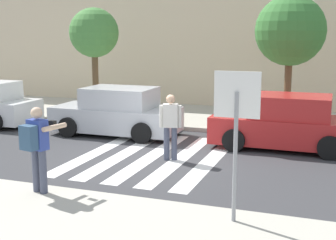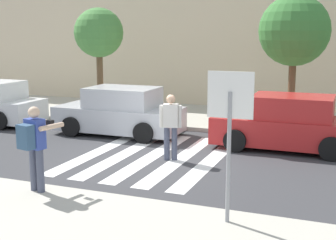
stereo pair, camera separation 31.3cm
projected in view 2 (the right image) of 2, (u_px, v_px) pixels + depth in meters
name	position (u px, v px, depth m)	size (l,w,h in m)	color
ground_plane	(150.00, 158.00, 12.46)	(120.00, 120.00, 0.00)	#38383A
sidewalk_far	(213.00, 117.00, 17.93)	(60.00, 4.80, 0.14)	#B2AD9E
building_facade_far	(241.00, 28.00, 21.32)	(56.00, 4.00, 6.99)	beige
crosswalk_stripe_0	(101.00, 150.00, 13.21)	(0.44, 5.20, 0.01)	silver
crosswalk_stripe_1	(126.00, 153.00, 12.93)	(0.44, 5.20, 0.01)	silver
crosswalk_stripe_2	(153.00, 156.00, 12.64)	(0.44, 5.20, 0.01)	silver
crosswalk_stripe_3	(181.00, 159.00, 12.35)	(0.44, 5.20, 0.01)	silver
crosswalk_stripe_4	(210.00, 162.00, 12.06)	(0.44, 5.20, 0.01)	silver
stop_sign	(230.00, 114.00, 7.58)	(0.76, 0.08, 2.54)	gray
photographer_with_backpack	(34.00, 142.00, 9.23)	(0.69, 0.92, 1.72)	#474C60
pedestrian_crossing	(171.00, 123.00, 12.06)	(0.56, 0.33, 1.72)	#474C60
parked_car_silver	(120.00, 113.00, 15.17)	(4.10, 1.92, 1.55)	#B7BABF
parked_car_red	(288.00, 124.00, 13.25)	(4.10, 1.92, 1.55)	red
street_tree_west	(99.00, 34.00, 17.54)	(1.85, 1.85, 4.06)	brown
street_tree_center	(294.00, 31.00, 15.18)	(2.31, 2.31, 4.36)	brown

